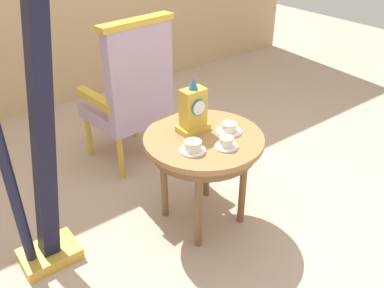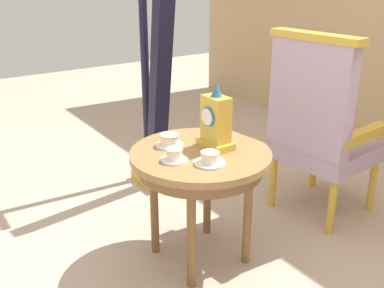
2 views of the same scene
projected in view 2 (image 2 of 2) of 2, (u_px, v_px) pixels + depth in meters
ground_plane at (210, 261)px, 2.45m from camera, size 10.00×10.00×0.00m
side_table at (200, 165)px, 2.30m from camera, size 0.71×0.71×0.62m
teacup_left at (170, 141)px, 2.33m from camera, size 0.14×0.14×0.06m
teacup_right at (174, 155)px, 2.15m from camera, size 0.13×0.13×0.06m
teacup_center at (210, 159)px, 2.12m from camera, size 0.15×0.15×0.06m
mantel_clock at (216, 122)px, 2.27m from camera, size 0.19×0.11×0.34m
armchair at (319, 125)px, 2.71m from camera, size 0.59×0.58×1.14m
harp at (156, 91)px, 3.07m from camera, size 0.40×0.24×1.71m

